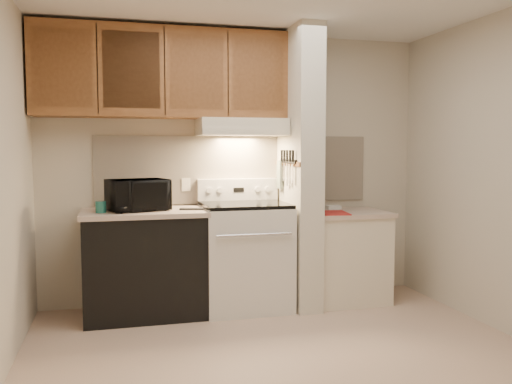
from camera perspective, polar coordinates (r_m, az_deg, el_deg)
name	(u,v)px	position (r m, az deg, el deg)	size (l,w,h in m)	color
floor	(283,355)	(3.95, 2.90, -16.72)	(3.60, 3.60, 0.00)	#CBAB93
wall_back	(236,168)	(5.13, -2.10, 2.55)	(3.60, 0.02, 2.50)	beige
wall_right	(509,173)	(4.56, 25.09, 1.85)	(0.02, 3.00, 2.50)	beige
backsplash	(236,170)	(5.12, -2.07, 2.38)	(2.60, 0.02, 0.63)	#FFEBD0
range_body	(245,257)	(4.89, -1.19, -6.89)	(0.76, 0.65, 0.92)	silver
oven_window	(254,260)	(4.58, -0.26, -7.17)	(0.50, 0.01, 0.30)	black
oven_handle	(255,235)	(4.50, -0.14, -4.52)	(0.02, 0.02, 0.65)	silver
cooktop	(245,205)	(4.82, -1.19, -1.34)	(0.74, 0.64, 0.03)	black
range_backguard	(238,189)	(5.08, -1.94, 0.28)	(0.76, 0.08, 0.20)	silver
range_display	(239,190)	(5.04, -1.84, 0.24)	(0.10, 0.01, 0.04)	black
range_knob_left_outer	(209,190)	(4.98, -4.97, 0.17)	(0.05, 0.05, 0.02)	silver
range_knob_left_inner	(220,190)	(5.00, -3.84, 0.20)	(0.05, 0.05, 0.02)	silver
range_knob_right_inner	(257,189)	(5.08, 0.15, 0.28)	(0.05, 0.05, 0.02)	silver
range_knob_right_outer	(268,189)	(5.11, 1.23, 0.30)	(0.05, 0.05, 0.02)	silver
dishwasher_front	(145,265)	(4.78, -11.62, -7.55)	(1.00, 0.63, 0.87)	black
left_countertop	(144,213)	(4.71, -11.71, -2.13)	(1.04, 0.67, 0.04)	#C3AB9A
spoon_rest	(192,209)	(4.67, -6.76, -1.78)	(0.21, 0.07, 0.01)	black
teal_jar	(101,207)	(4.60, -16.02, -1.52)	(0.09, 0.09, 0.10)	#1F6459
outlet	(186,185)	(5.03, -7.37, 0.76)	(0.08, 0.01, 0.12)	beige
microwave	(138,195)	(4.67, -12.34, -0.31)	(0.48, 0.32, 0.27)	black
partition_pillar	(299,169)	(4.93, 4.59, 2.46)	(0.22, 0.70, 2.50)	beige
pillar_trim	(287,163)	(4.89, 3.31, 3.03)	(0.01, 0.70, 0.04)	brown
knife_strip	(288,161)	(4.84, 3.43, 3.25)	(0.02, 0.42, 0.04)	black
knife_blade_a	(292,173)	(4.70, 3.85, 1.99)	(0.01, 0.04, 0.16)	silver
knife_handle_a	(293,156)	(4.68, 3.91, 3.81)	(0.02, 0.02, 0.10)	black
knife_blade_b	(289,174)	(4.78, 3.52, 1.91)	(0.01, 0.04, 0.18)	silver
knife_handle_b	(290,156)	(4.76, 3.60, 3.83)	(0.02, 0.02, 0.10)	black
knife_blade_c	(287,175)	(4.85, 3.28, 1.83)	(0.01, 0.04, 0.20)	silver
knife_handle_c	(287,156)	(4.84, 3.29, 3.84)	(0.02, 0.02, 0.10)	black
knife_blade_d	(284,172)	(4.92, 3.00, 2.11)	(0.01, 0.04, 0.16)	silver
knife_handle_d	(284,156)	(4.92, 3.00, 3.86)	(0.02, 0.02, 0.10)	black
knife_blade_e	(281,173)	(5.00, 2.70, 2.04)	(0.01, 0.04, 0.18)	silver
knife_handle_e	(282,155)	(4.99, 2.73, 3.87)	(0.02, 0.02, 0.10)	black
oven_mitt	(280,174)	(5.05, 2.54, 1.86)	(0.03, 0.11, 0.26)	gray
right_cab_base	(345,258)	(5.20, 9.35, -6.86)	(0.70, 0.60, 0.81)	beige
right_countertop	(346,213)	(5.13, 9.42, -2.21)	(0.74, 0.64, 0.04)	#C3AB9A
red_folder	(334,213)	(4.92, 8.22, -2.19)	(0.23, 0.32, 0.01)	#AC2421
white_box	(333,207)	(5.27, 8.13, -1.59)	(0.13, 0.09, 0.04)	white
range_hood	(241,127)	(4.91, -1.55, 6.83)	(0.78, 0.44, 0.15)	beige
hood_lip	(247,132)	(4.71, -0.97, 6.38)	(0.78, 0.04, 0.06)	beige
upper_cabinets	(163,74)	(4.89, -9.77, 12.19)	(2.18, 0.33, 0.77)	brown
cab_door_a	(62,67)	(4.73, -19.75, 12.24)	(0.46, 0.01, 0.63)	brown
cab_gap_a	(97,69)	(4.71, -16.37, 12.36)	(0.01, 0.01, 0.73)	black
cab_door_b	(131,70)	(4.72, -12.98, 12.42)	(0.46, 0.01, 0.63)	brown
cab_gap_b	(165,71)	(4.73, -9.60, 12.45)	(0.01, 0.01, 0.73)	black
cab_door_c	(197,72)	(4.76, -6.26, 12.43)	(0.46, 0.01, 0.63)	brown
cab_gap_c	(228,73)	(4.81, -2.96, 12.38)	(0.01, 0.01, 0.73)	black
cab_door_d	(258,74)	(4.87, 0.25, 12.28)	(0.46, 0.01, 0.63)	brown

